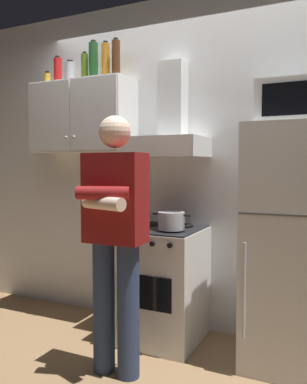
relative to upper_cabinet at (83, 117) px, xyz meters
name	(u,v)px	position (x,y,z in m)	size (l,w,h in m)	color
ground_plane	(154,353)	(0.85, -0.37, -1.75)	(7.00, 7.00, 0.00)	olive
back_wall_tiled	(184,164)	(0.85, 0.23, -0.40)	(4.80, 0.10, 2.70)	white
upper_cabinet	(83,117)	(0.00, 0.00, 0.00)	(0.90, 0.37, 0.60)	silver
stove_oven	(161,283)	(0.80, -0.13, -1.32)	(0.60, 0.62, 0.87)	white
range_hood	(168,132)	(0.80, 0.00, -0.15)	(0.60, 0.44, 0.75)	white
refrigerator	(293,246)	(1.75, -0.12, -0.95)	(0.60, 0.62, 1.60)	silver
microwave	(297,103)	(1.75, -0.11, -0.01)	(0.48, 0.37, 0.28)	silver
person_standing	(115,235)	(0.75, -0.73, -0.85)	(0.38, 0.33, 1.64)	navy
cooking_pot	(171,221)	(0.93, -0.24, -0.81)	(0.29, 0.19, 0.13)	#B7BABF
bottle_liquor_amber	(106,61)	(0.24, 0.00, 0.45)	(0.07, 0.07, 0.31)	#B7721E
bottle_wine_green	(94,62)	(0.10, 0.03, 0.46)	(0.08, 0.08, 0.34)	#19471E
bottle_spice_jar	(47,79)	(-0.36, -0.02, 0.35)	(0.06, 0.06, 0.12)	gold
bottle_olive_oil	(85,68)	(0.00, 0.04, 0.42)	(0.06, 0.06, 0.26)	#4C6B19
bottle_rum_dark	(116,59)	(0.34, -0.01, 0.45)	(0.07, 0.07, 0.32)	#47230F
bottle_canister_steel	(70,73)	(-0.13, 0.00, 0.39)	(0.09, 0.09, 0.20)	#B2B5BA
bottle_soda_red	(58,71)	(-0.27, 0.02, 0.42)	(0.07, 0.07, 0.25)	red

